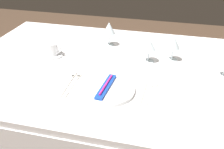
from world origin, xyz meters
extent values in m
cube|color=white|center=(0.00, 0.00, 0.72)|extent=(1.80, 1.10, 0.04)
cube|color=white|center=(0.00, 0.55, 0.61)|extent=(1.80, 0.01, 0.18)
cylinder|color=brown|center=(-0.80, 0.45, 0.35)|extent=(0.07, 0.07, 0.70)
cylinder|color=white|center=(-0.02, -0.24, 0.75)|extent=(0.27, 0.27, 0.02)
cube|color=blue|center=(-0.02, -0.24, 0.76)|extent=(0.05, 0.21, 0.01)
cylinder|color=#CC268C|center=(-0.02, -0.24, 0.78)|extent=(0.02, 0.17, 0.01)
cube|color=beige|center=(-0.19, -0.25, 0.74)|extent=(0.01, 0.20, 0.00)
cube|color=beige|center=(-0.19, -0.14, 0.74)|extent=(0.02, 0.04, 0.00)
cube|color=beige|center=(-0.22, -0.25, 0.74)|extent=(0.02, 0.19, 0.00)
cube|color=beige|center=(-0.22, -0.14, 0.74)|extent=(0.02, 0.04, 0.00)
cube|color=beige|center=(0.15, -0.24, 0.74)|extent=(0.03, 0.17, 0.00)
cube|color=beige|center=(0.15, -0.14, 0.74)|extent=(0.02, 0.06, 0.00)
cube|color=beige|center=(0.18, -0.24, 0.74)|extent=(0.02, 0.19, 0.00)
ellipsoid|color=beige|center=(0.18, -0.13, 0.74)|extent=(0.03, 0.04, 0.01)
cube|color=beige|center=(0.20, -0.25, 0.74)|extent=(0.02, 0.19, 0.00)
ellipsoid|color=beige|center=(0.20, -0.14, 0.74)|extent=(0.03, 0.04, 0.01)
cylinder|color=white|center=(-0.43, 0.04, 0.74)|extent=(0.13, 0.13, 0.01)
cylinder|color=white|center=(-0.43, 0.04, 0.79)|extent=(0.07, 0.07, 0.07)
torus|color=white|center=(-0.39, 0.04, 0.79)|extent=(0.05, 0.01, 0.05)
cylinder|color=silver|center=(0.27, 0.15, 0.74)|extent=(0.06, 0.06, 0.01)
cylinder|color=silver|center=(0.27, 0.15, 0.78)|extent=(0.01, 0.01, 0.07)
cone|color=silver|center=(0.27, 0.15, 0.85)|extent=(0.07, 0.07, 0.07)
cylinder|color=silver|center=(-0.14, 0.26, 0.74)|extent=(0.06, 0.06, 0.01)
cylinder|color=silver|center=(-0.14, 0.26, 0.78)|extent=(0.01, 0.01, 0.07)
cone|color=silver|center=(-0.14, 0.26, 0.86)|extent=(0.08, 0.08, 0.08)
cylinder|color=silver|center=(0.14, 0.10, 0.74)|extent=(0.07, 0.07, 0.01)
cylinder|color=silver|center=(0.14, 0.10, 0.78)|extent=(0.01, 0.01, 0.07)
cone|color=silver|center=(0.14, 0.10, 0.85)|extent=(0.08, 0.08, 0.06)
cylinder|color=silver|center=(0.53, 0.03, 0.74)|extent=(0.07, 0.07, 0.01)
cylinder|color=silver|center=(0.53, 0.03, 0.78)|extent=(0.01, 0.01, 0.06)
camera|label=1|loc=(0.24, -1.20, 1.42)|focal=40.70mm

